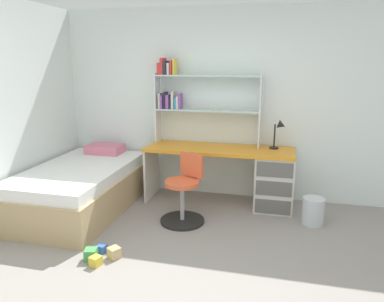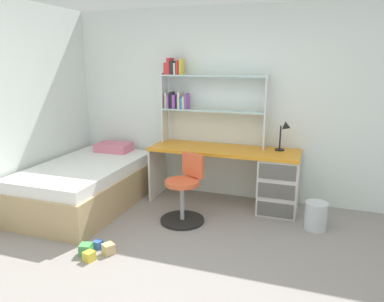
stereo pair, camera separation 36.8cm
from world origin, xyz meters
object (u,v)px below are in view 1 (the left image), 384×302
Objects in this scene: desk_lamp at (280,130)px; toy_block_natural_0 at (114,253)px; swivel_chair at (184,196)px; bed_platform at (81,188)px; toy_block_green_3 at (91,254)px; toy_block_blue_2 at (102,249)px; desk at (258,175)px; bookshelf_hutch at (191,94)px; waste_bin at (313,211)px; toy_block_yellow_1 at (96,261)px.

desk_lamp is 2.49m from toy_block_natural_0.
bed_platform is (-1.37, 0.04, -0.03)m from swivel_chair.
toy_block_natural_0 is at bearing 23.69° from toy_block_green_3.
toy_block_green_3 is at bearing -105.04° from toy_block_blue_2.
toy_block_natural_0 is at bearing -127.25° from desk.
desk is 5.00× the size of desk_lamp.
swivel_chair reaches higher than toy_block_blue_2.
desk_lamp is at bearing -3.84° from bookshelf_hutch.
toy_block_green_3 reaches higher than toy_block_natural_0.
toy_block_yellow_1 is (-2.02, -1.41, -0.11)m from waste_bin.
waste_bin reaches higher than toy_block_green_3.
bookshelf_hutch is at bearing 80.20° from toy_block_natural_0.
bookshelf_hutch is 2.31m from toy_block_natural_0.
desk_lamp reaches higher than toy_block_blue_2.
bookshelf_hutch reaches higher than desk_lamp.
bed_platform is (-2.17, -0.64, -0.14)m from desk.
toy_block_natural_0 is (-1.49, -1.75, -0.95)m from desk_lamp.
waste_bin is 3.42× the size of toy_block_yellow_1.
desk_lamp is at bearing 17.20° from bed_platform.
toy_block_yellow_1 is at bearing -115.74° from swivel_chair.
toy_block_green_3 is (-0.09, 0.08, 0.01)m from toy_block_yellow_1.
desk_lamp reaches higher than bed_platform.
toy_block_green_3 is at bearing 138.70° from toy_block_yellow_1.
toy_block_blue_2 is at bearing -150.35° from waste_bin.
bookshelf_hutch is at bearing 78.09° from toy_block_yellow_1.
desk is 2.40× the size of swivel_chair.
toy_block_green_3 is (-1.69, -1.84, -0.95)m from desk_lamp.
bookshelf_hutch is 1.25m from desk_lamp.
bed_platform reaches higher than toy_block_blue_2.
bookshelf_hutch is 1.88m from bed_platform.
waste_bin is 2.29m from toy_block_natural_0.
swivel_chair is 1.51m from waste_bin.
toy_block_blue_2 is at bearing 103.60° from toy_block_yellow_1.
desk_lamp is 3.43× the size of toy_block_green_3.
toy_block_green_3 is at bearing -129.95° from desk.
waste_bin is at bearing -49.77° from desk_lamp.
toy_block_blue_2 is (-1.65, -1.69, -0.96)m from desk_lamp.
toy_block_blue_2 is at bearing -134.23° from desk_lamp.
desk_lamp reaches higher than toy_block_green_3.
waste_bin is 2.84× the size of toy_block_green_3.
desk_lamp is 2.67m from toy_block_green_3.
swivel_chair is 9.78× the size of toy_block_blue_2.
toy_block_green_3 is at bearing -147.89° from waste_bin.
bookshelf_hutch reaches higher than toy_block_green_3.
swivel_chair is at bearing 65.41° from toy_block_natural_0.
bookshelf_hutch is 2.12m from waste_bin.
toy_block_yellow_1 is 0.83× the size of toy_block_green_3.
desk is at bearing 53.24° from toy_block_yellow_1.
desk_lamp is at bearing 49.66° from toy_block_natural_0.
bed_platform reaches higher than toy_block_green_3.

